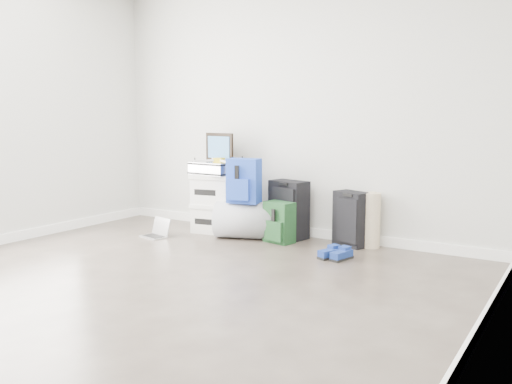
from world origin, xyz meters
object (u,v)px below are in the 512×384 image
Objects in this scene: boxes_stack at (215,203)px; duffel_bag at (245,220)px; briefcase at (214,168)px; carry_on at (351,219)px; laptop at (157,232)px; large_suitcase at (288,210)px.

duffel_bag is at bearing -21.39° from boxes_stack.
briefcase is 0.70m from duffel_bag.
laptop is (-1.90, -0.72, -0.22)m from carry_on.
carry_on is 1.70× the size of laptop.
briefcase reaches higher than duffel_bag.
large_suitcase is at bearing -156.56° from carry_on.
carry_on reaches higher than laptop.
carry_on is (1.53, 0.18, -0.05)m from boxes_stack.
boxes_stack is 0.49m from duffel_bag.
briefcase reaches higher than large_suitcase.
boxes_stack is at bearing -156.94° from large_suitcase.
boxes_stack reaches higher than large_suitcase.
boxes_stack is 1.06× the size of large_suitcase.
duffel_bag is 0.47m from large_suitcase.
duffel_bag is 1.14× the size of carry_on.
carry_on is (1.53, 0.18, -0.44)m from briefcase.
briefcase is 0.75× the size of duffel_bag.
large_suitcase reaches higher than duffel_bag.
large_suitcase is at bearing 15.31° from briefcase.
duffel_bag is at bearing -6.46° from briefcase.
carry_on is at bearing -5.97° from duffel_bag.
briefcase is 1.46× the size of laptop.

